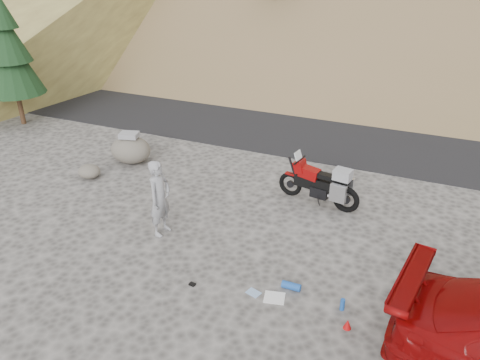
# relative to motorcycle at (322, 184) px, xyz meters

# --- Properties ---
(ground) EXTENTS (140.00, 140.00, 0.00)m
(ground) POSITION_rel_motorcycle_xyz_m (-1.51, -2.90, -0.60)
(ground) COLOR #413F3C
(ground) RESTS_ON ground
(road) EXTENTS (120.00, 7.00, 0.05)m
(road) POSITION_rel_motorcycle_xyz_m (-1.51, 6.10, -0.60)
(road) COLOR black
(road) RESTS_ON ground
(conifer_verge) EXTENTS (2.20, 2.20, 5.04)m
(conifer_verge) POSITION_rel_motorcycle_xyz_m (-12.51, 1.60, 2.29)
(conifer_verge) COLOR #3A2315
(conifer_verge) RESTS_ON ground
(motorcycle) EXTENTS (2.36, 0.91, 1.41)m
(motorcycle) POSITION_rel_motorcycle_xyz_m (0.00, 0.00, 0.00)
(motorcycle) COLOR black
(motorcycle) RESTS_ON ground
(man) EXTENTS (0.49, 0.72, 1.92)m
(man) POSITION_rel_motorcycle_xyz_m (-3.21, -2.94, -0.60)
(man) COLOR gray
(man) RESTS_ON ground
(boulder) EXTENTS (1.39, 1.21, 1.04)m
(boulder) POSITION_rel_motorcycle_xyz_m (-6.38, 0.24, -0.15)
(boulder) COLOR #514D46
(boulder) RESTS_ON ground
(small_rock) EXTENTS (0.86, 0.83, 0.41)m
(small_rock) POSITION_rel_motorcycle_xyz_m (-6.88, -1.22, -0.40)
(small_rock) COLOR #514D46
(small_rock) RESTS_ON ground
(gear_white_cloth) EXTENTS (0.49, 0.45, 0.01)m
(gear_white_cloth) POSITION_rel_motorcycle_xyz_m (0.14, -4.11, -0.60)
(gear_white_cloth) COLOR white
(gear_white_cloth) RESTS_ON ground
(gear_blue_mat) EXTENTS (0.39, 0.16, 0.16)m
(gear_blue_mat) POSITION_rel_motorcycle_xyz_m (0.37, -3.71, -0.52)
(gear_blue_mat) COLOR #1B4DA4
(gear_blue_mat) RESTS_ON ground
(gear_bottle) EXTENTS (0.11, 0.11, 0.25)m
(gear_bottle) POSITION_rel_motorcycle_xyz_m (1.46, -3.90, -0.48)
(gear_bottle) COLOR #1B4DA4
(gear_bottle) RESTS_ON ground
(gear_funnel) EXTENTS (0.18, 0.18, 0.20)m
(gear_funnel) POSITION_rel_motorcycle_xyz_m (1.66, -4.35, -0.50)
(gear_funnel) COLOR #B30B0D
(gear_funnel) RESTS_ON ground
(gear_glove_a) EXTENTS (0.14, 0.11, 0.04)m
(gear_glove_a) POSITION_rel_motorcycle_xyz_m (-1.57, -4.42, -0.58)
(gear_glove_a) COLOR black
(gear_glove_a) RESTS_ON ground
(gear_blue_cloth) EXTENTS (0.33, 0.28, 0.01)m
(gear_blue_cloth) POSITION_rel_motorcycle_xyz_m (-0.30, -4.14, -0.60)
(gear_blue_cloth) COLOR #89A9D4
(gear_blue_cloth) RESTS_ON ground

